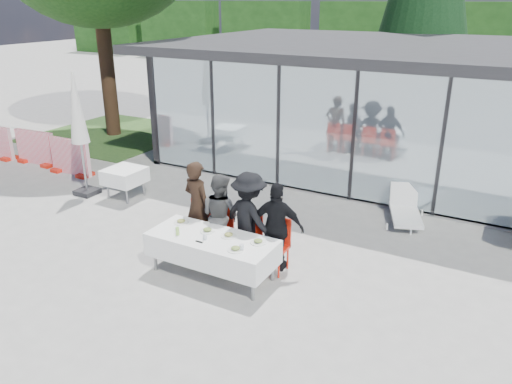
{
  "coord_description": "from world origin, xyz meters",
  "views": [
    {
      "loc": [
        4.45,
        -6.86,
        4.58
      ],
      "look_at": [
        0.0,
        1.2,
        1.0
      ],
      "focal_mm": 35.0,
      "sensor_mm": 36.0,
      "label": 1
    }
  ],
  "objects_px": {
    "diner_chair_d": "(277,242)",
    "lounger": "(405,209)",
    "diner_c": "(249,218)",
    "diner_chair_c": "(249,235)",
    "plate_b": "(207,230)",
    "diner_chair_b": "(221,228)",
    "market_umbrella": "(77,116)",
    "dining_table": "(212,248)",
    "plate_d": "(258,242)",
    "plate_extra": "(236,249)",
    "diner_chair_a": "(198,223)",
    "diner_b": "(220,215)",
    "folded_eyeglasses": "(199,242)",
    "juice_bottle": "(177,231)",
    "plate_c": "(229,235)",
    "spare_table_left": "(125,176)",
    "plate_a": "(181,222)",
    "diner_a": "(198,206)",
    "diner_d": "(277,227)"
  },
  "relations": [
    {
      "from": "diner_c",
      "to": "diner_chair_c",
      "type": "height_order",
      "value": "diner_c"
    },
    {
      "from": "dining_table",
      "to": "plate_d",
      "type": "relative_size",
      "value": 8.25
    },
    {
      "from": "juice_bottle",
      "to": "diner_chair_d",
      "type": "bearing_deg",
      "value": 33.89
    },
    {
      "from": "diner_chair_b",
      "to": "lounger",
      "type": "relative_size",
      "value": 0.67
    },
    {
      "from": "diner_chair_d",
      "to": "juice_bottle",
      "type": "distance_m",
      "value": 1.76
    },
    {
      "from": "diner_b",
      "to": "diner_c",
      "type": "height_order",
      "value": "diner_c"
    },
    {
      "from": "dining_table",
      "to": "plate_extra",
      "type": "height_order",
      "value": "plate_extra"
    },
    {
      "from": "dining_table",
      "to": "diner_chair_b",
      "type": "relative_size",
      "value": 2.32
    },
    {
      "from": "diner_chair_c",
      "to": "market_umbrella",
      "type": "relative_size",
      "value": 0.33
    },
    {
      "from": "plate_c",
      "to": "lounger",
      "type": "height_order",
      "value": "plate_c"
    },
    {
      "from": "diner_chair_c",
      "to": "market_umbrella",
      "type": "height_order",
      "value": "market_umbrella"
    },
    {
      "from": "diner_chair_b",
      "to": "plate_c",
      "type": "height_order",
      "value": "diner_chair_b"
    },
    {
      "from": "diner_chair_a",
      "to": "plate_a",
      "type": "height_order",
      "value": "diner_chair_a"
    },
    {
      "from": "market_umbrella",
      "to": "diner_chair_a",
      "type": "bearing_deg",
      "value": -13.89
    },
    {
      "from": "diner_chair_b",
      "to": "plate_b",
      "type": "relative_size",
      "value": 3.56
    },
    {
      "from": "diner_chair_b",
      "to": "juice_bottle",
      "type": "bearing_deg",
      "value": -104.86
    },
    {
      "from": "diner_chair_a",
      "to": "diner_c",
      "type": "height_order",
      "value": "diner_c"
    },
    {
      "from": "juice_bottle",
      "to": "folded_eyeglasses",
      "type": "xyz_separation_m",
      "value": [
        0.49,
        -0.05,
        -0.06
      ]
    },
    {
      "from": "plate_b",
      "to": "plate_extra",
      "type": "bearing_deg",
      "value": -24.47
    },
    {
      "from": "diner_chair_c",
      "to": "plate_a",
      "type": "relative_size",
      "value": 3.56
    },
    {
      "from": "diner_c",
      "to": "folded_eyeglasses",
      "type": "bearing_deg",
      "value": 85.85
    },
    {
      "from": "diner_chair_d",
      "to": "lounger",
      "type": "xyz_separation_m",
      "value": [
        1.51,
        3.29,
        -0.28
      ]
    },
    {
      "from": "juice_bottle",
      "to": "market_umbrella",
      "type": "height_order",
      "value": "market_umbrella"
    },
    {
      "from": "diner_chair_a",
      "to": "folded_eyeglasses",
      "type": "xyz_separation_m",
      "value": [
        0.74,
        -1.02,
        0.22
      ]
    },
    {
      "from": "diner_c",
      "to": "plate_extra",
      "type": "xyz_separation_m",
      "value": [
        0.3,
        -0.97,
        -0.1
      ]
    },
    {
      "from": "diner_b",
      "to": "diner_chair_c",
      "type": "height_order",
      "value": "diner_b"
    },
    {
      "from": "diner_a",
      "to": "lounger",
      "type": "relative_size",
      "value": 1.22
    },
    {
      "from": "diner_c",
      "to": "plate_b",
      "type": "relative_size",
      "value": 6.36
    },
    {
      "from": "diner_c",
      "to": "plate_extra",
      "type": "relative_size",
      "value": 6.36
    },
    {
      "from": "diner_chair_a",
      "to": "diner_b",
      "type": "height_order",
      "value": "diner_b"
    },
    {
      "from": "diner_b",
      "to": "juice_bottle",
      "type": "bearing_deg",
      "value": 86.48
    },
    {
      "from": "plate_b",
      "to": "plate_d",
      "type": "bearing_deg",
      "value": 2.61
    },
    {
      "from": "diner_chair_b",
      "to": "diner_chair_c",
      "type": "height_order",
      "value": "same"
    },
    {
      "from": "folded_eyeglasses",
      "to": "lounger",
      "type": "bearing_deg",
      "value": 60.17
    },
    {
      "from": "plate_c",
      "to": "spare_table_left",
      "type": "xyz_separation_m",
      "value": [
        -4.17,
        1.92,
        -0.22
      ]
    },
    {
      "from": "plate_extra",
      "to": "diner_chair_a",
      "type": "bearing_deg",
      "value": 145.89
    },
    {
      "from": "spare_table_left",
      "to": "market_umbrella",
      "type": "bearing_deg",
      "value": -163.22
    },
    {
      "from": "diner_chair_b",
      "to": "folded_eyeglasses",
      "type": "relative_size",
      "value": 6.96
    },
    {
      "from": "plate_c",
      "to": "juice_bottle",
      "type": "distance_m",
      "value": 0.89
    },
    {
      "from": "folded_eyeglasses",
      "to": "spare_table_left",
      "type": "xyz_separation_m",
      "value": [
        -3.85,
        2.34,
        -0.2
      ]
    },
    {
      "from": "diner_chair_b",
      "to": "plate_extra",
      "type": "bearing_deg",
      "value": -46.57
    },
    {
      "from": "diner_chair_d",
      "to": "market_umbrella",
      "type": "bearing_deg",
      "value": 170.07
    },
    {
      "from": "plate_b",
      "to": "diner_chair_a",
      "type": "bearing_deg",
      "value": 136.3
    },
    {
      "from": "diner_chair_b",
      "to": "plate_extra",
      "type": "xyz_separation_m",
      "value": [
        0.92,
        -0.97,
        0.24
      ]
    },
    {
      "from": "plate_a",
      "to": "plate_extra",
      "type": "height_order",
      "value": "same"
    },
    {
      "from": "spare_table_left",
      "to": "folded_eyeglasses",
      "type": "bearing_deg",
      "value": -31.33
    },
    {
      "from": "plate_b",
      "to": "diner_chair_b",
      "type": "bearing_deg",
      "value": 101.31
    },
    {
      "from": "diner_d",
      "to": "plate_d",
      "type": "xyz_separation_m",
      "value": [
        -0.07,
        -0.56,
        -0.05
      ]
    },
    {
      "from": "diner_chair_c",
      "to": "plate_a",
      "type": "xyz_separation_m",
      "value": [
        -1.12,
        -0.53,
        0.24
      ]
    },
    {
      "from": "diner_chair_b",
      "to": "plate_b",
      "type": "distance_m",
      "value": 0.66
    }
  ]
}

